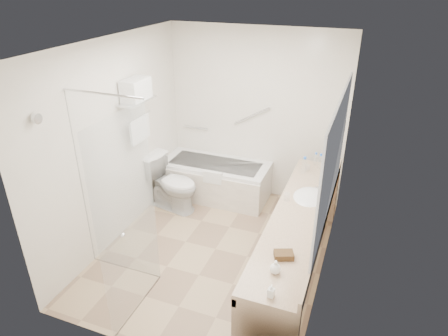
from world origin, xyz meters
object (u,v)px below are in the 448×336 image
(vanity_counter, at_px, (298,231))
(toilet, at_px, (172,184))
(bathtub, at_px, (215,180))
(water_bottle_left, at_px, (304,166))
(amenity_basket, at_px, (284,255))

(vanity_counter, height_order, toilet, vanity_counter)
(vanity_counter, relative_size, toilet, 3.36)
(bathtub, distance_m, water_bottle_left, 1.59)
(vanity_counter, relative_size, amenity_basket, 15.81)
(vanity_counter, bearing_deg, toilet, 156.71)
(toilet, height_order, water_bottle_left, water_bottle_left)
(bathtub, height_order, vanity_counter, vanity_counter)
(toilet, relative_size, amenity_basket, 4.71)
(vanity_counter, xyz_separation_m, toilet, (-1.97, 0.85, -0.25))
(amenity_basket, xyz_separation_m, water_bottle_left, (-0.15, 1.71, 0.07))
(bathtub, distance_m, vanity_counter, 2.09)
(toilet, distance_m, amenity_basket, 2.59)
(vanity_counter, height_order, water_bottle_left, water_bottle_left)
(bathtub, relative_size, water_bottle_left, 7.25)
(vanity_counter, bearing_deg, bathtub, 137.65)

